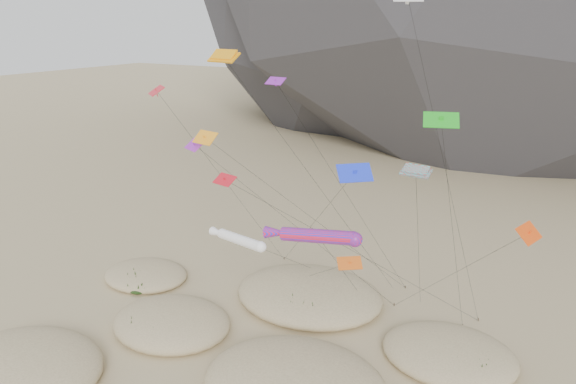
# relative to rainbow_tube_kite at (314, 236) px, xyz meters

# --- Properties ---
(dunes) EXTENTS (48.92, 40.64, 3.90)m
(dunes) POSITION_rel_rainbow_tube_kite_xyz_m (-3.99, -4.44, -10.85)
(dunes) COLOR #CCB789
(dunes) RESTS_ON ground
(dune_grass) EXTENTS (41.32, 28.91, 1.59)m
(dune_grass) POSITION_rel_rainbow_tube_kite_xyz_m (-2.67, -5.55, -10.70)
(dune_grass) COLOR black
(dune_grass) RESTS_ON ground
(kite_stakes) EXTENTS (23.63, 5.20, 0.30)m
(kite_stakes) POSITION_rel_rainbow_tube_kite_xyz_m (-1.15, 14.77, -11.41)
(kite_stakes) COLOR #3F2D1E
(kite_stakes) RESTS_ON ground
(rainbow_tube_kite) EXTENTS (8.36, 13.63, 12.49)m
(rainbow_tube_kite) POSITION_rel_rainbow_tube_kite_xyz_m (0.00, 0.00, 0.00)
(rainbow_tube_kite) COLOR #FA1A33
(rainbow_tube_kite) RESTS_ON ground
(white_tube_kite) EXTENTS (7.07, 18.15, 10.79)m
(white_tube_kite) POSITION_rel_rainbow_tube_kite_xyz_m (-6.93, -0.55, -1.49)
(white_tube_kite) COLOR white
(white_tube_kite) RESTS_ON ground
(orange_parafoil) EXTENTS (12.40, 15.53, 25.53)m
(orange_parafoil) POSITION_rel_rainbow_tube_kite_xyz_m (-9.56, 2.15, 13.15)
(orange_parafoil) COLOR orange
(orange_parafoil) RESTS_ON ground
(multi_parafoil) EXTENTS (3.78, 14.41, 18.00)m
(multi_parafoil) POSITION_rel_rainbow_tube_kite_xyz_m (7.39, 1.39, 5.78)
(multi_parafoil) COLOR red
(multi_parafoil) RESTS_ON ground
(delta_kites) EXTENTS (32.79, 21.25, 29.83)m
(delta_kites) POSITION_rel_rainbow_tube_kite_xyz_m (-0.90, 2.27, 6.77)
(delta_kites) COLOR green
(delta_kites) RESTS_ON ground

